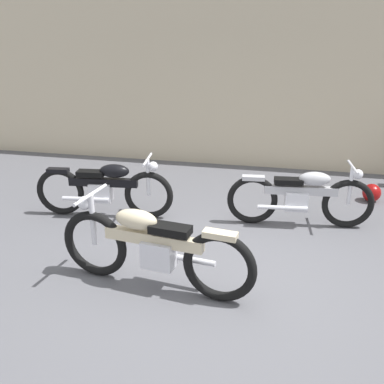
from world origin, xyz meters
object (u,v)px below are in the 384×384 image
Objects in this scene: motorcycle_silver at (301,197)px; motorcycle_black at (105,188)px; motorcycle_cream at (152,247)px; helmet at (372,193)px.

motorcycle_black is (-2.79, -0.27, 0.00)m from motorcycle_silver.
motorcycle_cream reaches higher than motorcycle_black.
motorcycle_black is 2.04m from motorcycle_cream.
motorcycle_silver is at bearing -134.80° from helmet.
motorcycle_black is at bearing -45.49° from motorcycle_cream.
helmet is at bearing -123.51° from motorcycle_cream.
helmet is at bearing 13.67° from motorcycle_black.
motorcycle_silver is 2.48m from motorcycle_cream.
motorcycle_black is (-3.92, -1.42, 0.30)m from helmet.
motorcycle_silver is (-1.14, -1.14, 0.29)m from helmet.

